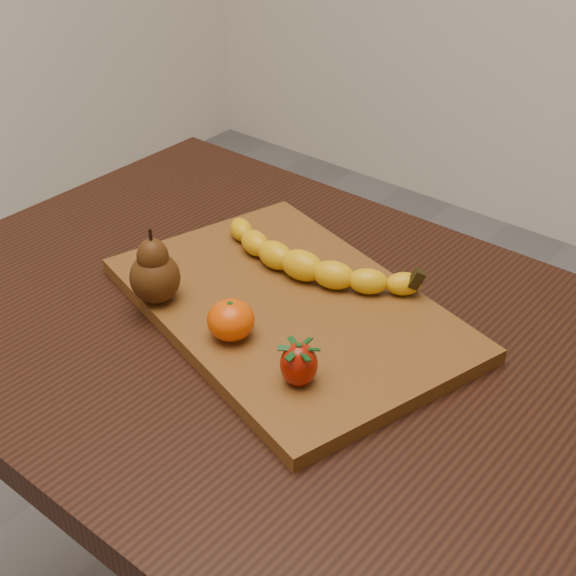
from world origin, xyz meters
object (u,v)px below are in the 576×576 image
Objects in this scene: cutting_board at (288,308)px; pear at (154,265)px; mandarin at (231,320)px; table at (277,385)px.

cutting_board is 0.17m from pear.
cutting_board is at bearing 87.09° from mandarin.
mandarin is at bearing -77.23° from cutting_board.
mandarin reaches higher than table.
pear reaches higher than cutting_board.
cutting_board is at bearing 97.56° from table.
mandarin is at bearing -96.72° from table.
table is at bearing 83.28° from mandarin.
table is 0.23m from pear.
pear is at bearing -179.09° from mandarin.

